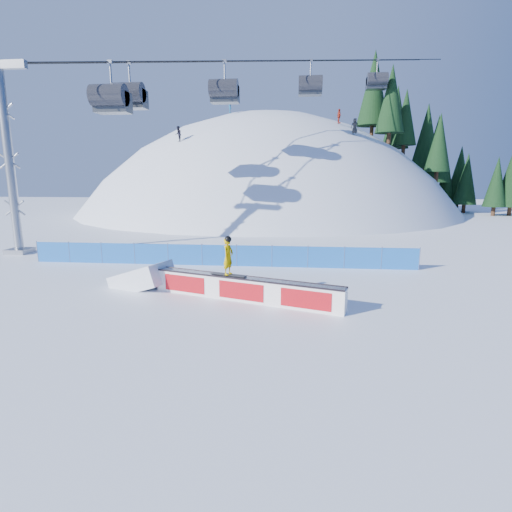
# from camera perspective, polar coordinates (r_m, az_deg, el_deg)

# --- Properties ---
(ground) EXTENTS (160.00, 160.00, 0.00)m
(ground) POSITION_cam_1_polar(r_m,az_deg,el_deg) (18.63, -7.86, -4.37)
(ground) COLOR white
(ground) RESTS_ON ground
(snow_hill) EXTENTS (64.00, 64.00, 64.00)m
(snow_hill) POSITION_cam_1_polar(r_m,az_deg,el_deg) (63.86, 1.52, -9.91)
(snow_hill) COLOR white
(snow_hill) RESTS_ON ground
(treeline) EXTENTS (21.49, 11.95, 18.65)m
(treeline) POSITION_cam_1_polar(r_m,az_deg,el_deg) (61.44, 25.12, 14.28)
(treeline) COLOR #372216
(treeline) RESTS_ON ground
(safety_fence) EXTENTS (22.05, 0.05, 1.30)m
(safety_fence) POSITION_cam_1_polar(r_m,az_deg,el_deg) (22.77, -5.26, 0.09)
(safety_fence) COLOR blue
(safety_fence) RESTS_ON ground
(chairlift) EXTENTS (40.80, 41.70, 22.00)m
(chairlift) POSITION_cam_1_polar(r_m,az_deg,el_deg) (46.48, 6.78, 25.97)
(chairlift) COLOR gray
(chairlift) RESTS_ON ground
(rail_box) EXTENTS (8.08, 3.22, 1.00)m
(rail_box) POSITION_cam_1_polar(r_m,az_deg,el_deg) (16.31, -1.76, -4.72)
(rail_box) COLOR white
(rail_box) RESTS_ON ground
(snow_ramp) EXTENTS (3.14, 2.50, 1.71)m
(snow_ramp) POSITION_cam_1_polar(r_m,az_deg,el_deg) (19.23, -15.85, -4.20)
(snow_ramp) COLOR white
(snow_ramp) RESTS_ON ground
(snowboarder) EXTENTS (1.57, 0.77, 1.64)m
(snowboarder) POSITION_cam_1_polar(r_m,az_deg,el_deg) (16.31, -3.99, -0.00)
(snowboarder) COLOR black
(snowboarder) RESTS_ON rail_box
(distant_skiers) EXTENTS (20.23, 9.24, 5.79)m
(distant_skiers) POSITION_cam_1_polar(r_m,az_deg,el_deg) (49.60, 1.35, 19.00)
(distant_skiers) COLOR black
(distant_skiers) RESTS_ON ground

